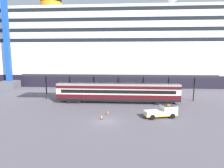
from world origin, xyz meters
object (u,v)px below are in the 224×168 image
object	(u,v)px
service_truck	(163,111)
dockside_crane	(8,33)
train_carriage	(118,92)
traffic_cone_near	(108,112)
cruise_ship	(69,50)
traffic_cone_mid	(101,117)

from	to	relation	value
service_truck	dockside_crane	bearing A→B (deg)	148.20
train_carriage	traffic_cone_near	world-z (taller)	train_carriage
service_truck	dockside_crane	size ratio (longest dim) A/B	0.10
train_carriage	service_truck	xyz separation A→B (m)	(7.67, -9.26, -1.33)
cruise_ship	dockside_crane	distance (m)	23.10
train_carriage	dockside_crane	world-z (taller)	dockside_crane
cruise_ship	train_carriage	xyz separation A→B (m)	(20.35, -34.76, -9.59)
train_carriage	traffic_cone_mid	world-z (taller)	train_carriage
traffic_cone_mid	cruise_ship	bearing A→B (deg)	111.76
traffic_cone_mid	dockside_crane	bearing A→B (deg)	138.65
traffic_cone_near	traffic_cone_mid	distance (m)	2.70
cruise_ship	service_truck	xyz separation A→B (m)	(28.01, -44.02, -10.91)
cruise_ship	service_truck	distance (m)	53.30
cruise_ship	dockside_crane	bearing A→B (deg)	-121.44
traffic_cone_near	dockside_crane	size ratio (longest dim) A/B	0.01
cruise_ship	traffic_cone_mid	xyz separation A→B (m)	(18.30, -45.83, -11.52)
service_truck	cruise_ship	bearing A→B (deg)	122.47
cruise_ship	train_carriage	world-z (taller)	cruise_ship
cruise_ship	traffic_cone_near	world-z (taller)	cruise_ship
train_carriage	dockside_crane	bearing A→B (deg)	154.37
train_carriage	service_truck	bearing A→B (deg)	-50.37
dockside_crane	traffic_cone_mid	bearing A→B (deg)	-41.35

